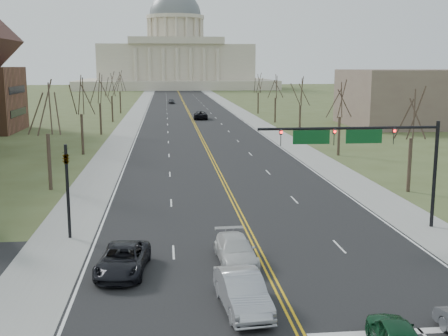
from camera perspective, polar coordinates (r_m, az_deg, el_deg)
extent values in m
plane|color=#464E27|center=(24.71, 7.34, -15.63)|extent=(600.00, 600.00, 0.00)
cube|color=black|center=(132.13, -3.64, 5.71)|extent=(20.00, 380.00, 0.01)
cube|color=black|center=(30.09, 4.70, -10.67)|extent=(120.00, 14.00, 0.01)
cube|color=gray|center=(132.19, -8.86, 5.61)|extent=(4.00, 380.00, 0.03)
cube|color=gray|center=(133.15, 1.56, 5.76)|extent=(4.00, 380.00, 0.03)
cube|color=gold|center=(132.13, -3.64, 5.71)|extent=(0.42, 380.00, 0.01)
cube|color=silver|center=(132.10, -7.91, 5.63)|extent=(0.15, 380.00, 0.01)
cube|color=silver|center=(132.88, 0.61, 5.76)|extent=(0.15, 380.00, 0.01)
cube|color=silver|center=(25.42, 19.34, -15.35)|extent=(9.50, 0.50, 0.01)
cube|color=beige|center=(271.77, -4.87, 8.53)|extent=(90.00, 60.00, 4.00)
cube|color=beige|center=(271.63, -4.90, 10.63)|extent=(70.00, 40.00, 16.00)
cube|color=beige|center=(251.36, -4.84, 12.82)|extent=(42.00, 3.00, 3.00)
cylinder|color=beige|center=(272.05, -4.95, 13.58)|extent=(24.00, 24.00, 12.00)
cylinder|color=beige|center=(272.52, -4.97, 15.01)|extent=(27.00, 27.00, 1.60)
ellipsoid|color=slate|center=(272.58, -4.98, 15.18)|extent=(24.00, 24.00, 22.80)
cylinder|color=black|center=(39.99, 20.61, -0.65)|extent=(0.24, 0.24, 7.20)
cylinder|color=black|center=(37.23, 12.61, 3.97)|extent=(12.00, 0.18, 0.18)
imported|color=black|center=(38.35, 16.84, 3.13)|extent=(0.35, 0.40, 1.10)
sphere|color=#FF0C0C|center=(38.17, 16.96, 3.62)|extent=(0.18, 0.18, 0.18)
imported|color=black|center=(36.99, 11.11, 3.13)|extent=(0.35, 0.40, 1.10)
sphere|color=#FF0C0C|center=(36.80, 11.20, 3.64)|extent=(0.18, 0.18, 0.18)
imported|color=black|center=(36.12, 5.78, 3.10)|extent=(0.35, 0.40, 1.10)
sphere|color=#FF0C0C|center=(35.93, 5.84, 3.63)|extent=(0.18, 0.18, 0.18)
cube|color=#0C4C1E|center=(37.62, 14.03, 3.14)|extent=(2.40, 0.12, 0.90)
cube|color=#0C4C1E|center=(36.58, 8.86, 3.12)|extent=(2.40, 0.12, 0.90)
cylinder|color=black|center=(36.47, -15.59, -2.35)|extent=(0.20, 0.20, 6.00)
imported|color=black|center=(36.06, -15.76, 1.06)|extent=(0.32, 0.36, 0.99)
cylinder|color=#382C21|center=(50.81, 18.33, 0.28)|extent=(0.32, 0.32, 4.68)
cylinder|color=#382C21|center=(51.30, -17.32, 0.58)|extent=(0.32, 0.32, 4.95)
cylinder|color=#382C21|center=(69.32, 11.59, 3.18)|extent=(0.32, 0.32, 4.68)
cylinder|color=#382C21|center=(70.81, -14.20, 3.34)|extent=(0.32, 0.32, 4.95)
cylinder|color=#382C21|center=(88.48, 7.72, 4.83)|extent=(0.32, 0.32, 4.68)
cylinder|color=#382C21|center=(90.54, -12.42, 4.89)|extent=(0.32, 0.32, 4.95)
cylinder|color=#382C21|center=(107.94, 5.22, 5.87)|extent=(0.32, 0.32, 4.68)
cylinder|color=#382C21|center=(110.37, -11.28, 5.89)|extent=(0.32, 0.32, 4.95)
cylinder|color=#382C21|center=(127.57, 3.48, 6.59)|extent=(0.32, 0.32, 4.68)
cylinder|color=#382C21|center=(130.24, -10.49, 6.58)|extent=(0.32, 0.32, 4.95)
cube|color=black|center=(98.88, -20.14, 5.34)|extent=(0.10, 9.80, 1.20)
cube|color=black|center=(98.66, -20.28, 7.46)|extent=(0.10, 9.80, 1.20)
cube|color=brown|center=(107.74, 19.08, 6.76)|extent=(25.00, 20.00, 10.00)
imported|color=#0E3D20|center=(23.16, 17.04, -15.97)|extent=(2.17, 4.24, 1.38)
imported|color=#A2A3AA|center=(25.65, 1.88, -12.47)|extent=(2.26, 5.20, 1.66)
imported|color=black|center=(30.38, -10.24, -9.14)|extent=(2.94, 5.43, 1.45)
imported|color=silver|center=(31.37, 1.19, -8.34)|extent=(2.22, 5.02, 1.43)
imported|color=black|center=(114.21, -2.40, 5.40)|extent=(2.98, 6.06, 1.66)
imported|color=#47484E|center=(160.63, -5.36, 6.77)|extent=(1.84, 4.17, 1.40)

